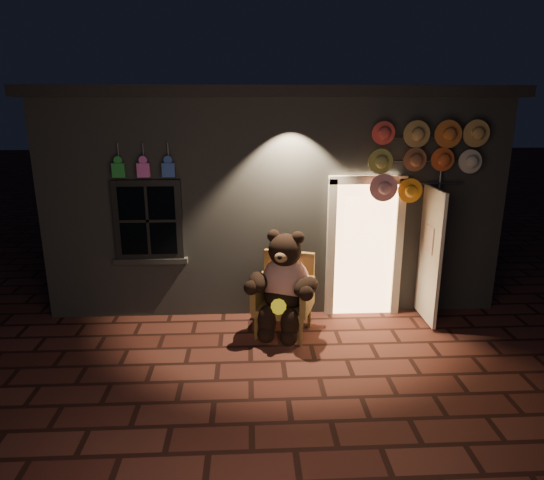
{
  "coord_description": "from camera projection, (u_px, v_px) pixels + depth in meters",
  "views": [
    {
      "loc": [
        -0.42,
        -5.58,
        3.22
      ],
      "look_at": [
        -0.09,
        1.0,
        1.35
      ],
      "focal_mm": 32.0,
      "sensor_mm": 36.0,
      "label": 1
    }
  ],
  "objects": [
    {
      "name": "hat_rack",
      "position": [
        423.0,
        159.0,
        6.92
      ],
      "size": [
        1.69,
        0.22,
        2.98
      ],
      "color": "#59595E",
      "rests_on": "ground"
    },
    {
      "name": "teddy_bear",
      "position": [
        284.0,
        284.0,
        6.79
      ],
      "size": [
        1.04,
        0.97,
        1.51
      ],
      "rotation": [
        0.0,
        0.0,
        -0.33
      ],
      "color": "#B82C13",
      "rests_on": "ground"
    },
    {
      "name": "ground",
      "position": [
        283.0,
        361.0,
        6.27
      ],
      "size": [
        60.0,
        60.0,
        0.0
      ],
      "primitive_type": "plane",
      "color": "brown",
      "rests_on": "ground"
    },
    {
      "name": "wicker_armchair",
      "position": [
        285.0,
        294.0,
        6.98
      ],
      "size": [
        0.96,
        0.92,
        1.14
      ],
      "rotation": [
        0.0,
        0.0,
        -0.33
      ],
      "color": "olive",
      "rests_on": "ground"
    },
    {
      "name": "shop_building",
      "position": [
        269.0,
        180.0,
        9.62
      ],
      "size": [
        7.3,
        5.95,
        3.51
      ],
      "color": "slate",
      "rests_on": "ground"
    }
  ]
}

